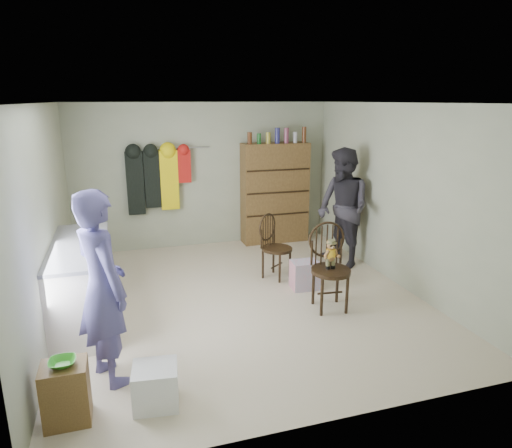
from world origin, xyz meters
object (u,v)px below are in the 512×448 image
object	(u,v)px
chair_front	(330,262)
chair_far	(274,244)
dresser	(275,193)
counter	(82,282)

from	to	relation	value
chair_front	chair_far	xyz separation A→B (m)	(-0.33, 1.16, -0.09)
chair_front	dresser	bearing A→B (deg)	90.56
counter	chair_front	world-z (taller)	chair_front
counter	dresser	size ratio (longest dim) A/B	0.90
counter	chair_front	xyz separation A→B (m)	(2.92, -0.55, 0.13)
chair_far	dresser	bearing A→B (deg)	32.58
dresser	chair_front	bearing A→B (deg)	-95.60
counter	chair_front	size ratio (longest dim) A/B	1.72
counter	chair_far	size ratio (longest dim) A/B	1.95
chair_far	dresser	xyz separation A→B (m)	(0.60, 1.68, 0.40)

